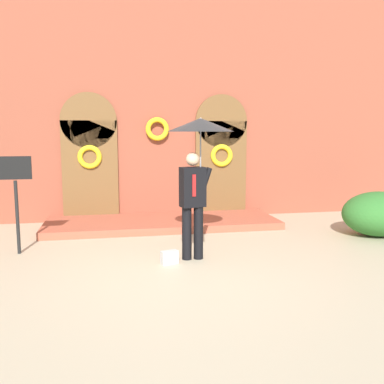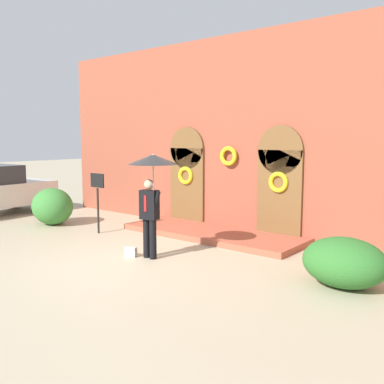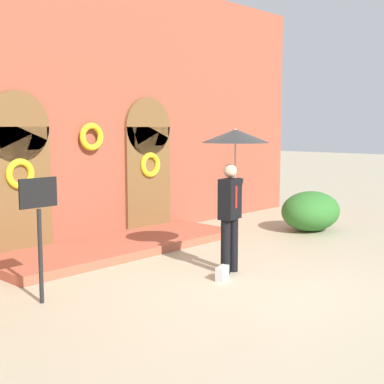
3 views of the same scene
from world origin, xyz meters
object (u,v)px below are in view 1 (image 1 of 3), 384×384
(handbag, at_px, (169,257))
(sign_post, at_px, (16,188))
(shrub_right, at_px, (379,214))
(person_with_umbrella, at_px, (199,146))

(handbag, xyz_separation_m, sign_post, (-2.53, 1.10, 1.05))
(handbag, xyz_separation_m, shrub_right, (4.52, 1.09, 0.35))
(sign_post, relative_size, shrub_right, 1.12)
(person_with_umbrella, height_order, handbag, person_with_umbrella)
(person_with_umbrella, height_order, shrub_right, person_with_umbrella)
(person_with_umbrella, bearing_deg, shrub_right, 12.52)
(handbag, distance_m, shrub_right, 4.66)
(shrub_right, bearing_deg, sign_post, 179.87)
(person_with_umbrella, relative_size, handbag, 8.44)
(person_with_umbrella, relative_size, sign_post, 1.37)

